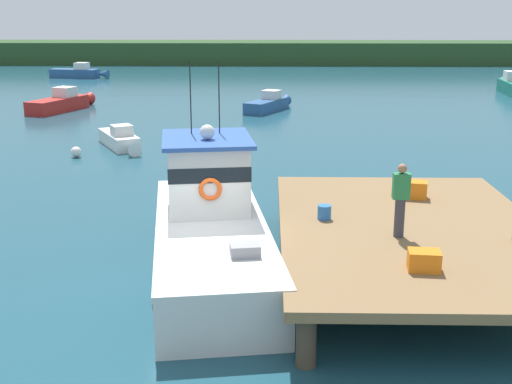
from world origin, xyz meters
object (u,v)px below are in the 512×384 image
Objects in this scene: moored_boat_off_the_point at (62,103)px; mooring_buoy_spare_mooring at (71,101)px; crate_single_far at (424,261)px; moored_boat_mid_harbor at (78,73)px; mooring_buoy_channel_marker at (120,134)px; main_fishing_boat at (210,224)px; crate_single_by_cleat at (415,190)px; moored_boat_outer_mooring at (121,139)px; bait_bucket at (324,212)px; deckhand_by_the_boat at (401,199)px; mooring_buoy_inshore at (76,152)px; moored_boat_far_left at (269,104)px.

moored_boat_off_the_point is 2.64m from mooring_buoy_spare_mooring.
crate_single_far is 1.25× the size of mooring_buoy_spare_mooring.
moored_boat_mid_harbor reaches higher than mooring_buoy_channel_marker.
main_fishing_boat is at bearing -70.34° from moored_boat_mid_harbor.
moored_boat_outer_mooring is (-10.49, 12.08, -1.06)m from crate_single_by_cleat.
bait_bucket is at bearing -67.35° from moored_boat_mid_harbor.
crate_single_by_cleat is 16.03m from moored_boat_outer_mooring.
moored_boat_off_the_point is 12.53m from moored_boat_outer_mooring.
deckhand_by_the_boat is at bearing -108.11° from crate_single_by_cleat.
main_fishing_boat reaches higher than mooring_buoy_spare_mooring.
moored_boat_outer_mooring is (6.03, -10.98, -0.11)m from moored_boat_off_the_point.
mooring_buoy_inshore is at bearing 128.32° from bait_bucket.
mooring_buoy_channel_marker is (5.51, -8.90, -0.28)m from moored_boat_off_the_point.
crate_single_far is 1.50× the size of mooring_buoy_channel_marker.
crate_single_far is at bearing -60.81° from moored_boat_off_the_point.
crate_single_far is 19.58m from moored_boat_outer_mooring.
mooring_buoy_inshore is (-9.40, 11.90, -1.15)m from bait_bucket.
crate_single_by_cleat is 1.50× the size of mooring_buoy_channel_marker.
bait_bucket is 0.85× the size of mooring_buoy_channel_marker.
moored_boat_mid_harbor is at bearing 103.04° from moored_boat_off_the_point.
crate_single_by_cleat is 0.11× the size of moored_boat_off_the_point.
moored_boat_mid_harbor is at bearing 113.01° from crate_single_far.
bait_bucket is 28.58m from moored_boat_off_the_point.
main_fishing_boat is at bearing -67.16° from mooring_buoy_spare_mooring.
bait_bucket is 18.15m from mooring_buoy_channel_marker.
mooring_buoy_spare_mooring is at bearing 107.22° from mooring_buoy_inshore.
main_fishing_boat is 5.52m from crate_single_by_cleat.
crate_single_by_cleat is 1.76× the size of bait_bucket.
mooring_buoy_channel_marker is at bearing 117.93° from bait_bucket.
mooring_buoy_channel_marker is at bearing -58.21° from moored_boat_off_the_point.
mooring_buoy_channel_marker is at bearing 109.99° from main_fishing_boat.
crate_single_by_cleat is 0.37× the size of deckhand_by_the_boat.
moored_boat_mid_harbor is (-17.13, 19.26, 0.05)m from moored_boat_far_left.
moored_boat_outer_mooring reaches higher than mooring_buoy_spare_mooring.
moored_boat_off_the_point is at bearing 121.79° from mooring_buoy_channel_marker.
crate_single_by_cleat is 1.35× the size of mooring_buoy_inshore.
moored_boat_mid_harbor reaches higher than mooring_buoy_inshore.
moored_boat_off_the_point is at bearing 114.51° from main_fishing_boat.
main_fishing_boat is at bearing -60.32° from mooring_buoy_inshore.
moored_boat_mid_harbor is at bearing 109.10° from moored_boat_outer_mooring.
moored_boat_far_left is 11.53m from mooring_buoy_channel_marker.
bait_bucket reaches higher than mooring_buoy_spare_mooring.
crate_single_by_cleat is at bearing 80.00° from crate_single_far.
moored_boat_far_left reaches higher than mooring_buoy_channel_marker.
moored_boat_outer_mooring is at bearing 119.80° from bait_bucket.
moored_boat_mid_harbor is 1.34× the size of moored_boat_outer_mooring.
crate_single_far is at bearing -86.42° from deckhand_by_the_boat.
mooring_buoy_spare_mooring is at bearing 117.42° from crate_single_far.
crate_single_far reaches higher than mooring_buoy_inshore.
deckhand_by_the_boat is 17.15m from mooring_buoy_inshore.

